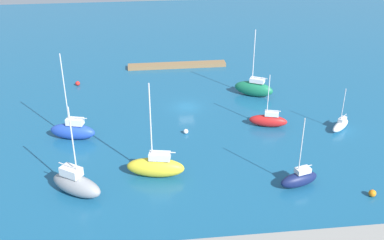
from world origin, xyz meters
The scene contains 12 objects.
water centered at (0.00, 0.00, 0.00)m, with size 160.00×160.00×0.00m, color #19567F.
pier_dock centered at (-0.03, -19.12, 0.37)m, with size 20.02×2.29×0.74m, color olive.
sailboat_yellow_near_pier centered at (6.06, 19.92, 1.46)m, with size 7.70×3.66×12.86m.
sailboat_blue_center_basin centered at (17.68, 8.80, 1.38)m, with size 7.09×3.82×13.11m.
sailboat_navy_far_south centered at (-11.43, 24.13, 1.05)m, with size 5.41×3.14×9.48m.
sailboat_green_by_breakwater centered at (-12.26, -3.21, 1.46)m, with size 7.10×5.29×11.93m.
sailboat_white_outer_mooring centered at (-22.47, 10.65, 0.78)m, with size 4.23×3.99×6.87m.
sailboat_red_off_beacon centered at (-11.78, 8.36, 1.07)m, with size 6.06×3.28×8.51m.
sailboat_gray_inner_mooring centered at (15.71, 22.66, 1.46)m, with size 7.15×6.03×11.76m.
mooring_buoy_white centered at (1.10, 9.22, 0.37)m, with size 0.74×0.74×0.74m, color white.
mooring_buoy_orange centered at (-19.49, 27.26, 0.45)m, with size 0.89×0.89×0.89m, color orange.
mooring_buoy_red centered at (19.20, -11.52, 0.42)m, with size 0.84×0.84×0.84m, color red.
Camera 1 is at (7.12, 68.88, 33.27)m, focal length 42.65 mm.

